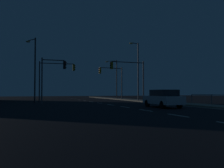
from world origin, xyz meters
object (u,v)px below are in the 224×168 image
(street_lamp_far_end, at_px, (115,75))
(street_lamp_across_street, at_px, (137,66))
(traffic_light_far_left, at_px, (129,72))
(traffic_light_near_left, at_px, (55,73))
(traffic_light_mid_left, at_px, (112,76))
(traffic_light_near_right, at_px, (53,72))
(street_lamp_median, at_px, (34,64))
(car, at_px, (163,98))

(street_lamp_far_end, distance_m, street_lamp_across_street, 11.11)
(street_lamp_far_end, bearing_deg, traffic_light_far_left, -101.56)
(traffic_light_near_left, height_order, traffic_light_mid_left, traffic_light_near_left)
(traffic_light_far_left, relative_size, traffic_light_near_right, 1.03)
(traffic_light_near_left, xyz_separation_m, street_lamp_median, (-3.05, -3.44, 0.79))
(traffic_light_near_right, bearing_deg, street_lamp_across_street, 12.10)
(traffic_light_near_left, bearing_deg, street_lamp_across_street, -20.31)
(traffic_light_near_left, distance_m, traffic_light_near_right, 6.83)
(street_lamp_far_end, bearing_deg, traffic_light_mid_left, -115.23)
(traffic_light_near_left, xyz_separation_m, traffic_light_near_right, (-1.02, -6.74, -0.40))
(traffic_light_near_right, bearing_deg, street_lamp_median, 121.62)
(car, height_order, traffic_light_near_left, traffic_light_near_left)
(traffic_light_far_left, distance_m, traffic_light_near_right, 10.28)
(traffic_light_near_left, bearing_deg, street_lamp_far_end, 30.49)
(car, distance_m, traffic_light_near_left, 18.68)
(traffic_light_far_left, distance_m, traffic_light_mid_left, 7.95)
(street_lamp_median, bearing_deg, traffic_light_far_left, -10.61)
(traffic_light_near_right, height_order, street_lamp_far_end, street_lamp_far_end)
(car, height_order, traffic_light_far_left, traffic_light_far_left)
(car, xyz_separation_m, street_lamp_far_end, (4.20, 23.69, 3.73))
(car, xyz_separation_m, traffic_light_far_left, (1.60, 11.00, 3.25))
(car, relative_size, traffic_light_near_right, 0.83)
(traffic_light_far_left, height_order, traffic_light_near_right, traffic_light_far_left)
(traffic_light_far_left, xyz_separation_m, traffic_light_near_left, (-9.21, 5.74, 0.05))
(traffic_light_far_left, distance_m, street_lamp_far_end, 12.96)
(traffic_light_near_left, xyz_separation_m, street_lamp_far_end, (11.81, 6.95, 0.43))
(traffic_light_mid_left, relative_size, street_lamp_far_end, 0.75)
(street_lamp_across_street, bearing_deg, traffic_light_mid_left, 104.10)
(car, xyz_separation_m, traffic_light_near_right, (-8.62, 10.00, 2.89))
(traffic_light_far_left, height_order, street_lamp_far_end, street_lamp_far_end)
(traffic_light_near_left, bearing_deg, traffic_light_near_right, -98.58)
(street_lamp_median, relative_size, street_lamp_across_street, 0.99)
(car, xyz_separation_m, street_lamp_across_street, (3.55, 12.61, 4.26))
(traffic_light_near_left, bearing_deg, street_lamp_median, -131.55)
(car, distance_m, street_lamp_median, 17.53)
(traffic_light_near_left, height_order, traffic_light_near_right, traffic_light_near_left)
(traffic_light_far_left, relative_size, street_lamp_across_street, 0.66)
(traffic_light_mid_left, height_order, street_lamp_far_end, street_lamp_far_end)
(street_lamp_far_end, relative_size, street_lamp_median, 0.88)
(traffic_light_mid_left, xyz_separation_m, street_lamp_far_end, (2.24, 4.75, 0.52))
(traffic_light_near_left, height_order, street_lamp_far_end, street_lamp_far_end)
(traffic_light_mid_left, distance_m, street_lamp_far_end, 5.27)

